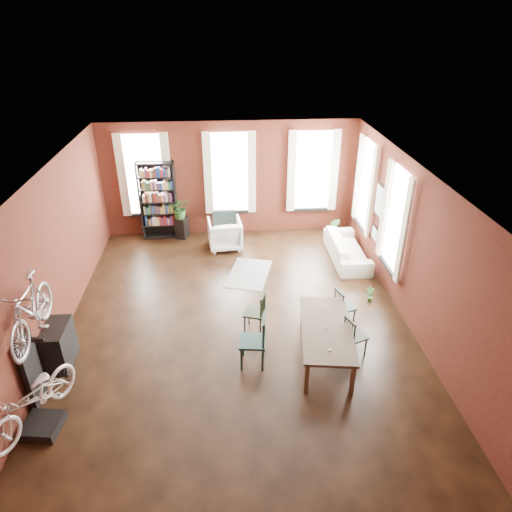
{
  "coord_description": "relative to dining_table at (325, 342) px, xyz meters",
  "views": [
    {
      "loc": [
        -0.21,
        -7.64,
        5.78
      ],
      "look_at": [
        0.42,
        0.6,
        1.28
      ],
      "focal_mm": 32.0,
      "sensor_mm": 36.0,
      "label": 1
    }
  ],
  "objects": [
    {
      "name": "room",
      "position": [
        -1.33,
        1.74,
        1.8
      ],
      "size": [
        9.0,
        9.04,
        3.22
      ],
      "color": "black",
      "rests_on": "ground"
    },
    {
      "name": "dining_table",
      "position": [
        0.0,
        0.0,
        0.0
      ],
      "size": [
        1.16,
        2.1,
        0.68
      ],
      "primitive_type": "cube",
      "rotation": [
        0.0,
        0.0,
        -0.13
      ],
      "color": "#443729",
      "rests_on": "ground"
    },
    {
      "name": "dining_chair_a",
      "position": [
        -1.36,
        -0.07,
        0.17
      ],
      "size": [
        0.53,
        0.53,
        1.02
      ],
      "primitive_type": "cube",
      "rotation": [
        0.0,
        0.0,
        -1.7
      ],
      "color": "#16322F",
      "rests_on": "ground"
    },
    {
      "name": "dining_chair_b",
      "position": [
        -1.25,
        0.92,
        0.09
      ],
      "size": [
        0.51,
        0.51,
        0.86
      ],
      "primitive_type": "cube",
      "rotation": [
        0.0,
        0.0,
        -1.9
      ],
      "color": "black",
      "rests_on": "ground"
    },
    {
      "name": "dining_chair_c",
      "position": [
        0.58,
        0.08,
        0.06
      ],
      "size": [
        0.48,
        0.48,
        0.8
      ],
      "primitive_type": "cube",
      "rotation": [
        0.0,
        0.0,
        1.95
      ],
      "color": "black",
      "rests_on": "ground"
    },
    {
      "name": "dining_chair_d",
      "position": [
        0.61,
        1.02,
        0.07
      ],
      "size": [
        0.47,
        0.47,
        0.81
      ],
      "primitive_type": "cube",
      "rotation": [
        0.0,
        0.0,
        1.86
      ],
      "color": "#173331",
      "rests_on": "ground"
    },
    {
      "name": "bookshelf",
      "position": [
        -3.58,
        5.42,
        0.76
      ],
      "size": [
        1.0,
        0.32,
        2.2
      ],
      "primitive_type": "cube",
      "color": "black",
      "rests_on": "ground"
    },
    {
      "name": "white_armchair",
      "position": [
        -1.78,
        4.64,
        0.1
      ],
      "size": [
        0.94,
        0.89,
        0.89
      ],
      "primitive_type": "imported",
      "rotation": [
        0.0,
        0.0,
        3.24
      ],
      "color": "white",
      "rests_on": "ground"
    },
    {
      "name": "cream_sofa",
      "position": [
        1.37,
        3.72,
        0.07
      ],
      "size": [
        0.61,
        2.08,
        0.81
      ],
      "primitive_type": "imported",
      "rotation": [
        0.0,
        0.0,
        1.57
      ],
      "color": "beige",
      "rests_on": "ground"
    },
    {
      "name": "striped_rug",
      "position": [
        -1.22,
        3.15,
        -0.33
      ],
      "size": [
        1.3,
        1.68,
        0.01
      ],
      "primitive_type": "cube",
      "rotation": [
        0.0,
        0.0,
        -0.27
      ],
      "color": "black",
      "rests_on": "ground"
    },
    {
      "name": "bike_trainer",
      "position": [
        -4.71,
        -1.33,
        -0.26
      ],
      "size": [
        0.61,
        0.61,
        0.16
      ],
      "primitive_type": "cube",
      "rotation": [
        0.0,
        0.0,
        -0.14
      ],
      "color": "black",
      "rests_on": "ground"
    },
    {
      "name": "bike_wall_rack",
      "position": [
        -4.98,
        -0.68,
        0.31
      ],
      "size": [
        0.16,
        0.6,
        1.3
      ],
      "primitive_type": "cube",
      "color": "black",
      "rests_on": "ground"
    },
    {
      "name": "console_table",
      "position": [
        -4.86,
        0.22,
        0.06
      ],
      "size": [
        0.4,
        0.8,
        0.8
      ],
      "primitive_type": "cube",
      "color": "black",
      "rests_on": "ground"
    },
    {
      "name": "plant_stand",
      "position": [
        -2.99,
        5.33,
        -0.03
      ],
      "size": [
        0.41,
        0.41,
        0.62
      ],
      "primitive_type": "cube",
      "rotation": [
        0.0,
        0.0,
        -0.43
      ],
      "color": "black",
      "rests_on": "ground"
    },
    {
      "name": "plant_by_sofa",
      "position": [
        1.23,
        4.84,
        -0.18
      ],
      "size": [
        0.58,
        0.78,
        0.31
      ],
      "primitive_type": "imported",
      "rotation": [
        0.0,
        0.0,
        -0.3
      ],
      "color": "#2A5E25",
      "rests_on": "ground"
    },
    {
      "name": "plant_small",
      "position": [
        1.39,
        1.75,
        -0.28
      ],
      "size": [
        0.23,
        0.38,
        0.13
      ],
      "primitive_type": "imported",
      "rotation": [
        0.0,
        0.0,
        0.12
      ],
      "color": "#2E6327",
      "rests_on": "ground"
    },
    {
      "name": "bicycle_floor",
      "position": [
        -4.74,
        -1.31,
        0.69
      ],
      "size": [
        0.93,
        1.08,
        1.73
      ],
      "primitive_type": "imported",
      "rotation": [
        0.0,
        0.0,
        -0.43
      ],
      "color": "silver",
      "rests_on": "bike_trainer"
    },
    {
      "name": "bicycle_hung",
      "position": [
        -4.73,
        -0.68,
        1.79
      ],
      "size": [
        0.47,
        1.0,
        1.66
      ],
      "primitive_type": "imported",
      "color": "#A5A8AD",
      "rests_on": "bike_wall_rack"
    },
    {
      "name": "plant_on_stand",
      "position": [
        -2.99,
        5.29,
        0.52
      ],
      "size": [
        0.7,
        0.74,
        0.48
      ],
      "primitive_type": "imported",
      "rotation": [
        0.0,
        0.0,
        0.28
      ],
      "color": "#2B5923",
      "rests_on": "plant_stand"
    }
  ]
}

